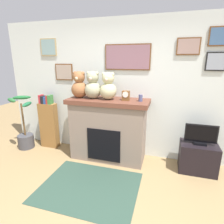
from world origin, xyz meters
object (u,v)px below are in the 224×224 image
(fireplace, at_px, (108,129))
(mantel_clock, at_px, (126,96))
(tv_stand, at_px, (198,158))
(potted_plant, at_px, (25,133))
(television, at_px, (201,135))
(candle_jar, at_px, (141,98))
(bookshelf, at_px, (49,123))
(teddy_bear_grey, at_px, (108,87))
(teddy_bear_brown, at_px, (79,86))
(teddy_bear_tan, at_px, (93,86))

(fireplace, bearing_deg, mantel_clock, -3.31)
(tv_stand, bearing_deg, potted_plant, -178.19)
(potted_plant, height_order, television, potted_plant)
(television, bearing_deg, tv_stand, 90.00)
(fireplace, bearing_deg, television, -0.62)
(fireplace, distance_m, candle_jar, 0.87)
(bookshelf, xyz_separation_m, teddy_bear_grey, (1.39, -0.10, 0.85))
(bookshelf, xyz_separation_m, television, (2.99, -0.10, 0.13))
(teddy_bear_brown, distance_m, teddy_bear_tan, 0.27)
(television, relative_size, teddy_bear_tan, 1.01)
(tv_stand, bearing_deg, teddy_bear_brown, -179.94)
(television, distance_m, candle_jar, 1.16)
(potted_plant, relative_size, teddy_bear_tan, 2.27)
(tv_stand, height_order, candle_jar, candle_jar)
(bookshelf, distance_m, mantel_clock, 1.86)
(tv_stand, xyz_separation_m, candle_jar, (-1.02, -0.00, 0.98))
(teddy_bear_tan, bearing_deg, teddy_bear_brown, 180.00)
(tv_stand, xyz_separation_m, teddy_bear_grey, (-1.60, -0.00, 1.14))
(teddy_bear_brown, distance_m, teddy_bear_grey, 0.56)
(tv_stand, bearing_deg, bookshelf, 178.09)
(teddy_bear_grey, bearing_deg, mantel_clock, -0.15)
(fireplace, bearing_deg, potted_plant, -176.14)
(teddy_bear_tan, relative_size, teddy_bear_grey, 1.02)
(television, height_order, teddy_bear_grey, teddy_bear_grey)
(teddy_bear_tan, xyz_separation_m, teddy_bear_grey, (0.29, 0.00, -0.00))
(mantel_clock, bearing_deg, teddy_bear_grey, 179.85)
(teddy_bear_tan, distance_m, teddy_bear_grey, 0.29)
(bookshelf, distance_m, television, 3.00)
(bookshelf, bearing_deg, tv_stand, -1.91)
(bookshelf, bearing_deg, mantel_clock, -3.44)
(teddy_bear_grey, bearing_deg, candle_jar, 0.06)
(fireplace, relative_size, candle_jar, 12.72)
(teddy_bear_tan, bearing_deg, television, 0.03)
(potted_plant, bearing_deg, teddy_bear_tan, 3.90)
(bookshelf, xyz_separation_m, teddy_bear_tan, (1.10, -0.10, 0.86))
(candle_jar, bearing_deg, teddy_bear_tan, -179.96)
(fireplace, bearing_deg, teddy_bear_grey, -70.66)
(candle_jar, height_order, mantel_clock, mantel_clock)
(mantel_clock, bearing_deg, bookshelf, 176.56)
(candle_jar, relative_size, teddy_bear_brown, 0.24)
(bookshelf, distance_m, potted_plant, 0.55)
(teddy_bear_tan, bearing_deg, mantel_clock, -0.08)
(mantel_clock, distance_m, teddy_bear_brown, 0.90)
(potted_plant, relative_size, teddy_bear_grey, 2.32)
(tv_stand, xyz_separation_m, mantel_clock, (-1.28, -0.00, 1.00))
(teddy_bear_brown, bearing_deg, television, 0.03)
(fireplace, height_order, potted_plant, fireplace)
(bookshelf, height_order, teddy_bear_tan, teddy_bear_tan)
(mantel_clock, relative_size, teddy_bear_grey, 0.35)
(tv_stand, relative_size, teddy_bear_tan, 1.20)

